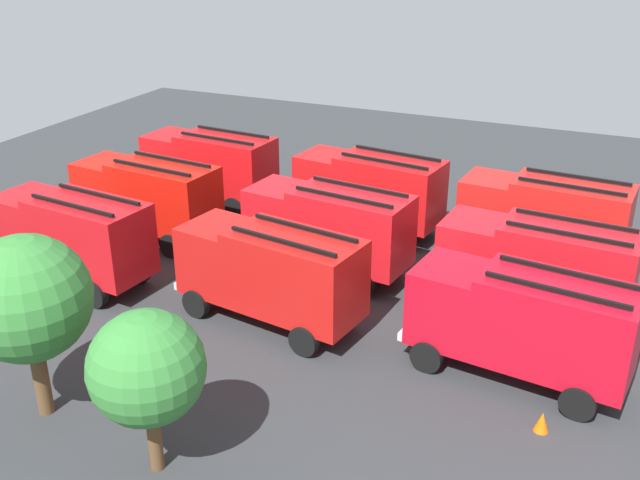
{
  "coord_description": "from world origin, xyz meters",
  "views": [
    {
      "loc": [
        -11.46,
        25.78,
        13.98
      ],
      "look_at": [
        0.0,
        0.0,
        1.4
      ],
      "focal_mm": 41.26,
      "sensor_mm": 36.0,
      "label": 1
    }
  ],
  "objects": [
    {
      "name": "ground_plane",
      "position": [
        0.0,
        0.0,
        0.0
      ],
      "size": [
        54.41,
        54.41,
        0.0
      ],
      "primitive_type": "plane",
      "color": "#2D3033"
    },
    {
      "name": "fire_truck_0",
      "position": [
        -8.38,
        -4.86,
        2.15
      ],
      "size": [
        7.37,
        3.22,
        3.88
      ],
      "rotation": [
        0.0,
        0.0,
        -0.08
      ],
      "color": "red",
      "rests_on": "ground"
    },
    {
      "name": "fire_truck_1",
      "position": [
        -0.33,
        -4.97,
        2.15
      ],
      "size": [
        7.46,
        3.52,
        3.88
      ],
      "rotation": [
        0.0,
        0.0,
        -0.13
      ],
      "color": "red",
      "rests_on": "ground"
    },
    {
      "name": "fire_truck_2",
      "position": [
        8.45,
        -4.98,
        2.15
      ],
      "size": [
        7.37,
        3.21,
        3.88
      ],
      "rotation": [
        0.0,
        0.0,
        -0.08
      ],
      "color": "red",
      "rests_on": "ground"
    },
    {
      "name": "fire_truck_3",
      "position": [
        -8.85,
        0.2,
        2.15
      ],
      "size": [
        7.37,
        3.2,
        3.88
      ],
      "rotation": [
        0.0,
        0.0,
        -0.08
      ],
      "color": "red",
      "rests_on": "ground"
    },
    {
      "name": "fire_truck_4",
      "position": [
        -0.38,
        -0.0,
        2.15
      ],
      "size": [
        7.43,
        3.42,
        3.88
      ],
      "rotation": [
        0.0,
        0.0,
        -0.12
      ],
      "color": "red",
      "rests_on": "ground"
    },
    {
      "name": "fire_truck_5",
      "position": [
        8.67,
        0.09,
        2.15
      ],
      "size": [
        7.39,
        3.28,
        3.88
      ],
      "rotation": [
        0.0,
        0.0,
        -0.09
      ],
      "color": "red",
      "rests_on": "ground"
    },
    {
      "name": "fire_truck_6",
      "position": [
        -9.08,
        4.62,
        2.15
      ],
      "size": [
        7.45,
        3.47,
        3.88
      ],
      "rotation": [
        0.0,
        0.0,
        -0.12
      ],
      "color": "red",
      "rests_on": "ground"
    },
    {
      "name": "fire_truck_7",
      "position": [
        -0.14,
        4.72,
        2.15
      ],
      "size": [
        7.49,
        3.64,
        3.88
      ],
      "rotation": [
        0.0,
        0.0,
        -0.15
      ],
      "color": "red",
      "rests_on": "ground"
    },
    {
      "name": "fire_truck_8",
      "position": [
        8.73,
        5.03,
        2.15
      ],
      "size": [
        7.41,
        3.36,
        3.88
      ],
      "rotation": [
        0.0,
        0.0,
        -0.1
      ],
      "color": "red",
      "rests_on": "ground"
    },
    {
      "name": "firefighter_1",
      "position": [
        12.94,
        -3.49,
        0.92
      ],
      "size": [
        0.45,
        0.48,
        1.65
      ],
      "rotation": [
        0.0,
        0.0,
        5.58
      ],
      "color": "black",
      "rests_on": "ground"
    },
    {
      "name": "firefighter_2",
      "position": [
        -11.67,
        -2.2,
        1.02
      ],
      "size": [
        0.48,
        0.38,
        1.81
      ],
      "rotation": [
        0.0,
        0.0,
        1.96
      ],
      "color": "black",
      "rests_on": "ground"
    },
    {
      "name": "firefighter_3",
      "position": [
        14.99,
        0.55,
        1.02
      ],
      "size": [
        0.45,
        0.3,
        1.8
      ],
      "rotation": [
        0.0,
        0.0,
        4.56
      ],
      "color": "black",
      "rests_on": "ground"
    },
    {
      "name": "tree_0",
      "position": [
        -0.9,
        13.02,
        3.23
      ],
      "size": [
        3.1,
        3.1,
        4.81
      ],
      "color": "brown",
      "rests_on": "ground"
    },
    {
      "name": "tree_1",
      "position": [
        3.69,
        12.33,
        3.91
      ],
      "size": [
        3.75,
        3.75,
        5.81
      ],
      "color": "brown",
      "rests_on": "ground"
    },
    {
      "name": "traffic_cone_0",
      "position": [
        -10.31,
        7.12,
        0.32
      ],
      "size": [
        0.44,
        0.44,
        0.63
      ],
      "primitive_type": "cone",
      "color": "#F2600C",
      "rests_on": "ground"
    }
  ]
}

